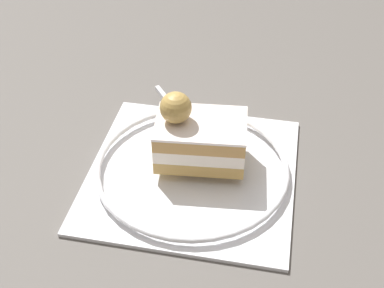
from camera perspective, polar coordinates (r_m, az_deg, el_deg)
The scene contains 4 objects.
ground_plane at distance 0.64m, azimuth -1.07°, elevation -1.35°, with size 2.40×2.40×0.00m, color #5B5752.
dessert_plate at distance 0.61m, azimuth 0.00°, elevation -2.77°, with size 0.27×0.27×0.02m.
cake_slice at distance 0.59m, azimuth 0.69°, elevation 0.82°, with size 0.09×0.12×0.08m.
fork at distance 0.68m, azimuth -1.79°, elevation 3.66°, with size 0.08×0.09×0.00m.
Camera 1 is at (-0.44, -0.18, 0.42)m, focal length 49.70 mm.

